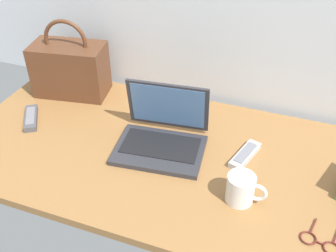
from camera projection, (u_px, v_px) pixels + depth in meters
desk at (176, 158)px, 1.39m from camera, size 1.60×0.76×0.03m
laptop at (162, 134)px, 1.40m from camera, size 0.33×0.29×0.22m
coffee_mug at (241, 188)px, 1.19m from camera, size 0.12×0.09×0.10m
remote_control_near at (245, 155)px, 1.37m from camera, size 0.09×0.17×0.02m
remote_control_far at (31, 118)px, 1.54m from camera, size 0.13×0.16×0.02m
eyeglasses at (320, 242)px, 1.09m from camera, size 0.12×0.12×0.01m
handbag at (70, 68)px, 1.65m from camera, size 0.32×0.21×0.33m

